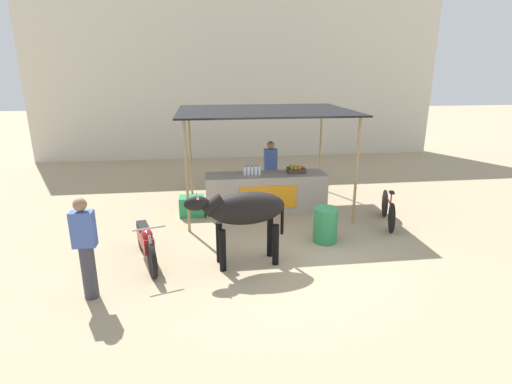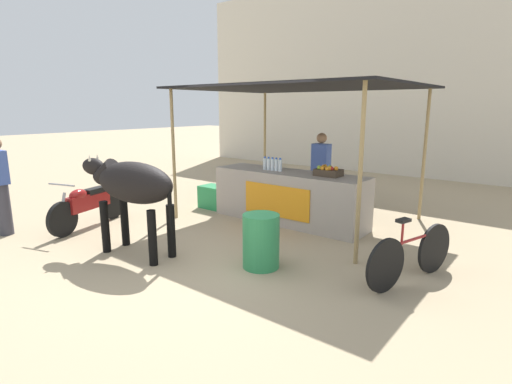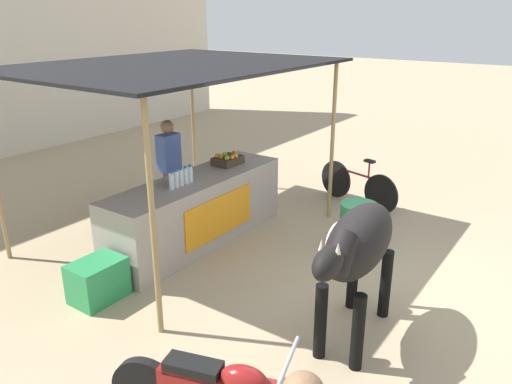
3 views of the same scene
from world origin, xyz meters
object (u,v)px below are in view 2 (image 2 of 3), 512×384
Objects in this scene: stall_counter at (289,197)px; passerby_on_street at (1,186)px; vendor_behind_counter at (321,174)px; cooler_box at (214,197)px; motorcycle_parked at (88,204)px; water_barrel at (261,241)px; bicycle_leaning at (411,255)px; cow at (132,185)px; fruit_crate at (328,172)px.

stall_counter is 4.96m from passerby_on_street.
stall_counter is 0.87m from vendor_behind_counter.
motorcycle_parked reaches higher than cooler_box.
vendor_behind_counter reaches higher than water_barrel.
motorcycle_parked is at bearing -166.63° from bicycle_leaning.
cooler_box is at bearing -176.99° from stall_counter.
motorcycle_parked is 1.06× the size of passerby_on_street.
passerby_on_street is at bearing -158.57° from bicycle_leaning.
motorcycle_parked is (-0.78, -2.44, 0.19)m from cooler_box.
motorcycle_parked is at bearing 56.93° from passerby_on_street.
vendor_behind_counter is 0.89× the size of cow.
vendor_behind_counter reaches higher than bicycle_leaning.
vendor_behind_counter is 3.20m from bicycle_leaning.
vendor_behind_counter is at bearing 127.44° from fruit_crate.
cow is (-0.85, -2.80, 0.55)m from stall_counter.
vendor_behind_counter is 5.67m from passerby_on_street.
bicycle_leaning is (1.74, 0.78, -0.02)m from water_barrel.
passerby_on_street reaches higher than motorcycle_parked.
stall_counter is 1.62× the size of cow.
passerby_on_street is (-3.35, -3.64, 0.37)m from stall_counter.
motorcycle_parked is at bearing -172.33° from water_barrel.
cooler_box is at bearing -157.88° from vendor_behind_counter.
stall_counter reaches higher than water_barrel.
stall_counter is at bearing -176.58° from fruit_crate.
passerby_on_street is at bearing -132.65° from stall_counter.
cow is at bearing -8.47° from motorcycle_parked.
bicycle_leaning is at bearing 23.47° from cow.
cooler_box is 0.32× the size of cow.
water_barrel is 4.59m from passerby_on_street.
cooler_box is 3.89m from passerby_on_street.
passerby_on_street is at bearing -123.07° from motorcycle_parked.
passerby_on_street is at bearing -129.29° from vendor_behind_counter.
cooler_box is (-2.09, -0.85, -0.61)m from vendor_behind_counter.
stall_counter reaches higher than cooler_box.
cow reaches higher than stall_counter.
bicycle_leaning is 0.97× the size of passerby_on_street.
motorcycle_parked is at bearing -142.91° from fruit_crate.
passerby_on_street is at bearing -112.97° from cooler_box.
bicycle_leaning is (3.52, 1.53, -0.69)m from cow.
water_barrel is (0.15, -2.10, -0.67)m from fruit_crate.
cow is (-1.63, -2.85, -0.00)m from fruit_crate.
motorcycle_parked is (-2.63, -2.53, -0.05)m from stall_counter.
fruit_crate is 3.28m from cow.
stall_counter is 1.87m from cooler_box.
vendor_behind_counter is at bearing 50.71° from passerby_on_street.
vendor_behind_counter is at bearing 72.24° from stall_counter.
cow is (1.00, -2.70, 0.79)m from cooler_box.
cooler_box is 0.34× the size of motorcycle_parked.
bicycle_leaning is at bearing 21.43° from passerby_on_street.
vendor_behind_counter is 1.00× the size of passerby_on_street.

